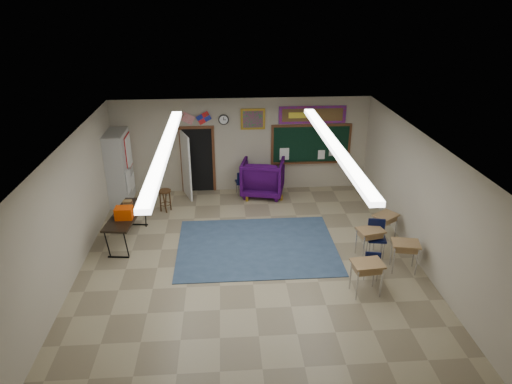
{
  "coord_description": "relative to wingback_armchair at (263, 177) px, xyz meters",
  "views": [
    {
      "loc": [
        -0.54,
        -9.22,
        5.99
      ],
      "look_at": [
        0.23,
        1.5,
        1.21
      ],
      "focal_mm": 32.0,
      "sensor_mm": 36.0,
      "label": 1
    }
  ],
  "objects": [
    {
      "name": "wall_flags",
      "position": [
        -2.04,
        0.38,
        1.89
      ],
      "size": [
        1.16,
        0.06,
        0.7
      ],
      "primitive_type": null,
      "color": "red",
      "rests_on": "back_wall"
    },
    {
      "name": "chalkboard",
      "position": [
        1.56,
        0.4,
        0.87
      ],
      "size": [
        2.55,
        0.14,
        1.3
      ],
      "color": "#562E18",
      "rests_on": "back_wall"
    },
    {
      "name": "wall_clock",
      "position": [
        -1.19,
        0.41,
        1.76
      ],
      "size": [
        0.32,
        0.05,
        0.32
      ],
      "color": "black",
      "rests_on": "back_wall"
    },
    {
      "name": "student_chair_desk_a",
      "position": [
        2.03,
        -4.79,
        -0.21
      ],
      "size": [
        0.45,
        0.45,
        0.75
      ],
      "primitive_type": null,
      "rotation": [
        0.0,
        0.0,
        2.92
      ],
      "color": "black",
      "rests_on": "floor"
    },
    {
      "name": "storage_cabinet",
      "position": [
        -4.35,
        -0.21,
        0.51
      ],
      "size": [
        0.59,
        1.25,
        2.2
      ],
      "color": "#A4A4A0",
      "rests_on": "floor"
    },
    {
      "name": "floor",
      "position": [
        -0.64,
        -4.06,
        -0.59
      ],
      "size": [
        9.0,
        9.0,
        0.0
      ],
      "primitive_type": "plane",
      "color": "gray",
      "rests_on": "ground"
    },
    {
      "name": "student_chair_reading",
      "position": [
        -0.67,
        0.02,
        -0.19
      ],
      "size": [
        0.46,
        0.46,
        0.81
      ],
      "primitive_type": null,
      "rotation": [
        0.0,
        0.0,
        3.3
      ],
      "color": "black",
      "rests_on": "floor"
    },
    {
      "name": "student_desk_front_right",
      "position": [
        2.9,
        -3.11,
        -0.19
      ],
      "size": [
        0.75,
        0.71,
        0.72
      ],
      "rotation": [
        0.0,
        0.0,
        0.6
      ],
      "color": "olive",
      "rests_on": "floor"
    },
    {
      "name": "area_rug",
      "position": [
        -0.44,
        -3.26,
        -0.58
      ],
      "size": [
        4.0,
        3.0,
        0.02
      ],
      "primitive_type": "cube",
      "color": "#364B67",
      "rests_on": "floor"
    },
    {
      "name": "doorway",
      "position": [
        -2.14,
        0.29,
        0.47
      ],
      "size": [
        1.1,
        0.89,
        2.16
      ],
      "color": "black",
      "rests_on": "back_wall"
    },
    {
      "name": "bulletin_board",
      "position": [
        1.56,
        0.4,
        1.86
      ],
      "size": [
        2.1,
        0.05,
        0.55
      ],
      "color": "red",
      "rests_on": "back_wall"
    },
    {
      "name": "student_desk_front_left",
      "position": [
        2.27,
        -3.88,
        -0.19
      ],
      "size": [
        0.69,
        0.58,
        0.73
      ],
      "rotation": [
        0.0,
        0.0,
        0.23
      ],
      "color": "olive",
      "rests_on": "floor"
    },
    {
      "name": "front_wall",
      "position": [
        -0.64,
        -8.56,
        0.91
      ],
      "size": [
        8.0,
        0.04,
        3.0
      ],
      "primitive_type": "cube",
      "color": "#A69D86",
      "rests_on": "floor"
    },
    {
      "name": "ceiling",
      "position": [
        -0.64,
        -4.06,
        2.41
      ],
      "size": [
        8.0,
        9.0,
        0.04
      ],
      "primitive_type": "cube",
      "color": "beige",
      "rests_on": "back_wall"
    },
    {
      "name": "student_chair_desk_b",
      "position": [
        2.43,
        -3.88,
        -0.14
      ],
      "size": [
        0.52,
        0.52,
        0.91
      ],
      "primitive_type": null,
      "rotation": [
        0.0,
        0.0,
        -0.16
      ],
      "color": "black",
      "rests_on": "floor"
    },
    {
      "name": "right_wall",
      "position": [
        3.36,
        -4.06,
        0.91
      ],
      "size": [
        0.04,
        9.0,
        3.0
      ],
      "primitive_type": "cube",
      "color": "#A69D86",
      "rests_on": "floor"
    },
    {
      "name": "back_wall",
      "position": [
        -0.64,
        0.44,
        0.91
      ],
      "size": [
        8.0,
        0.04,
        3.0
      ],
      "primitive_type": "cube",
      "color": "#A69D86",
      "rests_on": "floor"
    },
    {
      "name": "wingback_armchair",
      "position": [
        0.0,
        0.0,
        0.0
      ],
      "size": [
        1.52,
        1.55,
        1.18
      ],
      "primitive_type": "imported",
      "rotation": [
        0.0,
        0.0,
        2.92
      ],
      "color": "#280539",
      "rests_on": "floor"
    },
    {
      "name": "wooden_stool",
      "position": [
        -2.97,
        -1.01,
        -0.25
      ],
      "size": [
        0.37,
        0.37,
        0.66
      ],
      "color": "#462F15",
      "rests_on": "floor"
    },
    {
      "name": "student_desk_back_right",
      "position": [
        2.87,
        -4.56,
        -0.18
      ],
      "size": [
        0.69,
        0.57,
        0.74
      ],
      "rotation": [
        0.0,
        0.0,
        -0.2
      ],
      "color": "olive",
      "rests_on": "floor"
    },
    {
      "name": "left_wall",
      "position": [
        -4.64,
        -4.06,
        0.91
      ],
      "size": [
        0.04,
        9.0,
        3.0
      ],
      "primitive_type": "cube",
      "color": "#A69D86",
      "rests_on": "floor"
    },
    {
      "name": "folding_table",
      "position": [
        -3.74,
        -2.72,
        -0.16
      ],
      "size": [
        0.87,
        1.96,
        1.08
      ],
      "rotation": [
        0.0,
        0.0,
        -0.13
      ],
      "color": "black",
      "rests_on": "floor"
    },
    {
      "name": "fluorescent_strips",
      "position": [
        -0.64,
        -4.06,
        2.35
      ],
      "size": [
        3.86,
        6.0,
        0.1
      ],
      "primitive_type": null,
      "color": "white",
      "rests_on": "ceiling"
    },
    {
      "name": "framed_art_print",
      "position": [
        -0.29,
        0.4,
        1.76
      ],
      "size": [
        0.75,
        0.05,
        0.65
      ],
      "color": "#AD8321",
      "rests_on": "back_wall"
    },
    {
      "name": "student_desk_back_left",
      "position": [
        1.74,
        -5.36,
        -0.16
      ],
      "size": [
        0.69,
        0.54,
        0.77
      ],
      "rotation": [
        0.0,
        0.0,
        0.1
      ],
      "color": "olive",
      "rests_on": "floor"
    }
  ]
}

